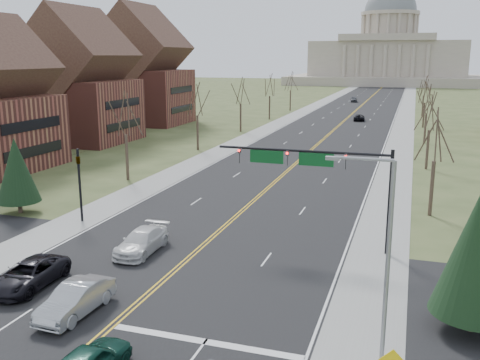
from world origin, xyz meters
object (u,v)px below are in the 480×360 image
Objects in this scene: car_far_nb at (359,117)px; car_far_sb at (354,99)px; signal_mast at (315,167)px; car_sb_outer_lead at (29,275)px; signal_left at (79,177)px; car_sb_inner_second at (142,241)px; car_sb_inner_lead at (76,299)px; street_light at (382,248)px.

car_far_sb reaches higher than car_far_nb.
car_far_nb is (-4.57, 78.16, -5.09)m from signal_mast.
car_sb_outer_lead is 1.20× the size of car_far_sb.
car_sb_outer_lead is (4.47, -11.91, -2.94)m from signal_left.
car_far_nb is (6.36, 82.97, -0.11)m from car_sb_inner_second.
car_sb_inner_lead is 92.27m from car_far_nb.
car_sb_inner_lead is (9.09, -13.97, -2.88)m from signal_left.
car_far_nb is at bearing 81.91° from car_sb_outer_lead.
car_far_sb is at bearing 86.60° from car_sb_outer_lead.
car_far_nb is at bearing 84.68° from car_sb_inner_second.
car_far_sb is (-15.98, 138.61, -4.44)m from street_light.
signal_mast is at bearing 22.84° from car_sb_inner_second.
signal_left is 79.52m from car_far_nb.
car_sb_outer_lead is 7.93m from car_sb_inner_second.
signal_mast reaches higher than car_far_sb.
car_far_nb is at bearing -90.47° from car_far_sb.
car_sb_outer_lead is at bearing 77.46° from car_far_nb.
car_sb_inner_lead is at bearing -125.22° from signal_mast.
car_sb_inner_lead reaches higher than car_far_nb.
car_far_sb is at bearing -88.85° from car_far_nb.
street_light is 2.00× the size of car_far_sb.
signal_mast is at bearing 87.08° from car_far_nb.
signal_mast is 12.94m from car_sb_inner_second.
signal_left is 0.66× the size of street_light.
car_sb_inner_second reaches higher than car_far_sb.
street_light is 1.90× the size of car_far_nb.
street_light reaches higher than car_far_sb.
street_light reaches higher than signal_left.
signal_left is at bearing 180.00° from signal_mast.
signal_left is at bearing -101.67° from car_far_sb.
car_sb_outer_lead is (-4.61, 2.06, -0.06)m from car_sb_inner_lead.
signal_left is 27.78m from street_light.
signal_left reaches higher than car_sb_inner_second.
street_light reaches higher than car_sb_inner_lead.
car_sb_inner_second is (-16.22, 8.68, -4.44)m from street_light.
street_light reaches higher than signal_mast.
car_sb_outer_lead reaches higher than car_far_nb.
car_sb_inner_lead is 0.91× the size of car_sb_outer_lead.
car_sb_inner_lead reaches higher than car_far_sb.
car_sb_outer_lead is (-19.76, 1.59, -4.45)m from street_light.
signal_mast is 125.67m from car_far_sb.
signal_mast reaches higher than car_sb_inner_second.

